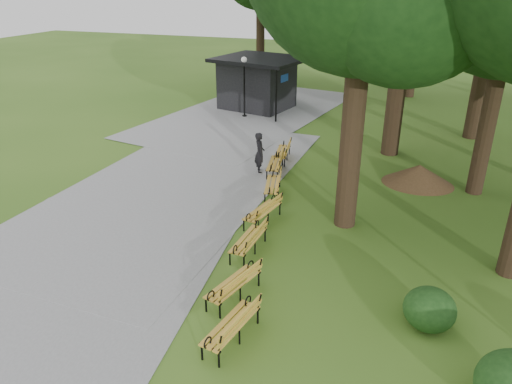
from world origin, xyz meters
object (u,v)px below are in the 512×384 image
(lamp_post, at_px, (244,75))
(dirt_mound, at_px, (419,174))
(bench_3, at_px, (262,211))
(person, at_px, (260,153))
(bench_1, at_px, (233,284))
(bench_5, at_px, (275,163))
(bench_4, at_px, (273,184))
(kiosk, at_px, (257,83))
(bench_2, at_px, (248,240))
(bench_0, at_px, (231,325))
(bench_6, at_px, (282,152))

(lamp_post, xyz_separation_m, dirt_mound, (10.08, -7.03, -2.07))
(bench_3, bearing_deg, dirt_mound, 149.22)
(person, bearing_deg, dirt_mound, -108.94)
(bench_1, bearing_deg, bench_5, -153.72)
(bench_3, relative_size, bench_4, 1.00)
(kiosk, xyz_separation_m, bench_2, (5.51, -16.44, -1.14))
(person, height_order, bench_1, person)
(kiosk, height_order, bench_0, kiosk)
(bench_2, height_order, bench_5, same)
(lamp_post, bearing_deg, bench_0, -70.14)
(kiosk, bearing_deg, person, -57.34)
(bench_6, bearing_deg, bench_0, 2.45)
(bench_1, height_order, bench_3, same)
(bench_6, bearing_deg, kiosk, -162.37)
(bench_3, height_order, bench_5, same)
(person, relative_size, dirt_mound, 0.74)
(kiosk, bearing_deg, lamp_post, -77.33)
(kiosk, distance_m, bench_5, 11.04)
(lamp_post, bearing_deg, bench_3, -66.64)
(bench_5, distance_m, bench_6, 1.53)
(kiosk, bearing_deg, bench_1, -59.70)
(bench_1, distance_m, bench_5, 8.72)
(bench_4, bearing_deg, bench_6, 177.68)
(person, relative_size, bench_4, 0.92)
(lamp_post, bearing_deg, bench_4, -63.77)
(bench_2, bearing_deg, lamp_post, -155.82)
(person, bearing_deg, bench_1, 167.32)
(bench_0, relative_size, bench_4, 1.00)
(bench_5, bearing_deg, bench_3, 2.49)
(lamp_post, distance_m, bench_4, 11.35)
(lamp_post, distance_m, bench_5, 9.21)
(person, distance_m, dirt_mound, 6.46)
(bench_2, xyz_separation_m, bench_4, (-0.58, 4.20, 0.00))
(dirt_mound, distance_m, bench_6, 5.91)
(bench_2, relative_size, bench_6, 1.00)
(bench_4, height_order, bench_5, same)
(dirt_mound, height_order, bench_2, bench_2)
(person, height_order, bench_5, person)
(lamp_post, height_order, bench_4, lamp_post)
(lamp_post, xyz_separation_m, bench_6, (4.21, -6.34, -2.03))
(person, bearing_deg, bench_4, -176.40)
(bench_1, height_order, bench_6, same)
(kiosk, relative_size, bench_2, 2.66)
(dirt_mound, distance_m, bench_4, 5.95)
(bench_2, bearing_deg, bench_0, 17.56)
(person, xyz_separation_m, bench_3, (1.58, -4.28, -0.43))
(bench_3, bearing_deg, bench_6, -157.96)
(bench_1, xyz_separation_m, bench_4, (-0.99, 6.43, 0.00))
(bench_6, bearing_deg, dirt_mound, 74.69)
(bench_3, xyz_separation_m, bench_4, (-0.36, 2.24, 0.00))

